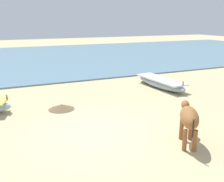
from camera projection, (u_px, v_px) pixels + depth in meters
name	position (u px, v px, depth m)	size (l,w,h in m)	color
ground	(95.00, 133.00, 7.79)	(80.00, 80.00, 0.00)	tan
sea_water	(29.00, 58.00, 22.38)	(60.00, 20.00, 0.08)	slate
fishing_boat_2	(161.00, 83.00, 12.93)	(1.16, 3.50, 0.65)	#8CA5B7
cow_adult_brown	(189.00, 118.00, 6.92)	(1.11, 1.51, 1.06)	brown
debris_pile_0	(61.00, 107.00, 9.81)	(1.00, 1.00, 0.20)	brown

